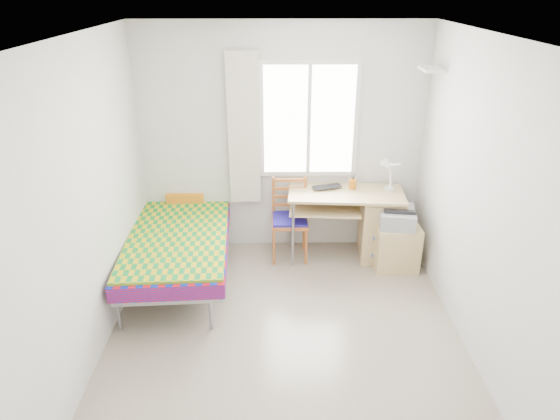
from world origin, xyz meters
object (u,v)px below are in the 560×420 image
object	(u,v)px
cabinet	(395,246)
printer	(397,216)
chair	(290,214)
bed	(181,232)
desk	(374,222)

from	to	relation	value
cabinet	printer	distance (m)	0.36
chair	printer	size ratio (longest dim) A/B	1.96
bed	printer	size ratio (longest dim) A/B	4.71
bed	desk	bearing A→B (deg)	4.55
desk	cabinet	bearing A→B (deg)	-49.48
bed	cabinet	size ratio (longest dim) A/B	4.32
bed	desk	world-z (taller)	bed
bed	desk	distance (m)	2.19
bed	printer	xyz separation A→B (m)	(2.35, 0.04, 0.15)
chair	cabinet	world-z (taller)	chair
bed	chair	bearing A→B (deg)	11.55
chair	printer	world-z (taller)	chair
desk	chair	bearing A→B (deg)	-177.15
bed	printer	world-z (taller)	bed
bed	chair	distance (m)	1.24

